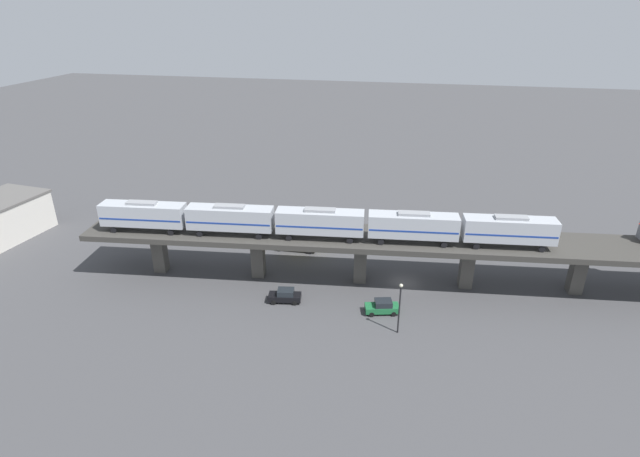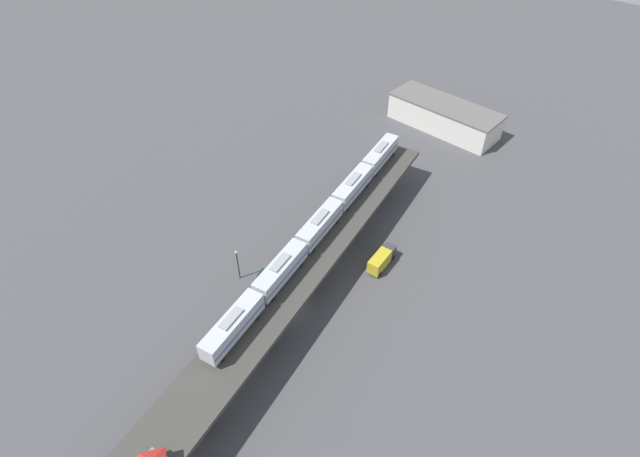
{
  "view_description": "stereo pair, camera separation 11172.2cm",
  "coord_description": "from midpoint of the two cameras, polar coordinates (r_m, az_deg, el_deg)",
  "views": [
    {
      "loc": [
        -63.86,
        -0.68,
        37.17
      ],
      "look_at": [
        -2.62,
        12.0,
        8.76
      ],
      "focal_mm": 28.0,
      "sensor_mm": 36.0,
      "label": 1
    },
    {
      "loc": [
        35.49,
        -40.82,
        68.8
      ],
      "look_at": [
        -2.62,
        12.0,
        8.76
      ],
      "focal_mm": 28.0,
      "sensor_mm": 36.0,
      "label": 2
    }
  ],
  "objects": [
    {
      "name": "street_car_green",
      "position": [
        57.3,
        -34.8,
        -48.72
      ],
      "size": [
        2.8,
        4.7,
        1.89
      ],
      "color": "#1E6638",
      "rests_on": "ground"
    },
    {
      "name": "street_lamp",
      "position": [
        53.22,
        -37.96,
        -52.03
      ],
      "size": [
        0.44,
        0.44,
        6.94
      ],
      "color": "black",
      "rests_on": "ground"
    },
    {
      "name": "ground_plane",
      "position": [
        58.64,
        -24.43,
        -44.02
      ],
      "size": [
        400.0,
        400.0,
        0.0
      ],
      "primitive_type": "plane",
      "color": "#424244"
    },
    {
      "name": "subway_train",
      "position": [
        55.42,
        -40.98,
        -35.13
      ],
      "size": [
        9.08,
        62.37,
        4.45
      ],
      "color": "#ADB2BA",
      "rests_on": "elevated_viaduct"
    },
    {
      "name": "elevated_viaduct",
      "position": [
        53.01,
        -25.76,
        -41.43
      ],
      "size": [
        17.61,
        92.38,
        7.26
      ],
      "color": "#393733",
      "rests_on": "ground"
    },
    {
      "name": "street_car_black",
      "position": [
        63.79,
        -45.8,
        -41.11
      ],
      "size": [
        2.45,
        4.62,
        1.89
      ],
      "color": "black",
      "rests_on": "ground"
    },
    {
      "name": "delivery_truck",
      "position": [
        67.71,
        -35.37,
        -30.86
      ],
      "size": [
        2.48,
        7.24,
        3.2
      ],
      "color": "#333338",
      "rests_on": "ground"
    }
  ]
}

